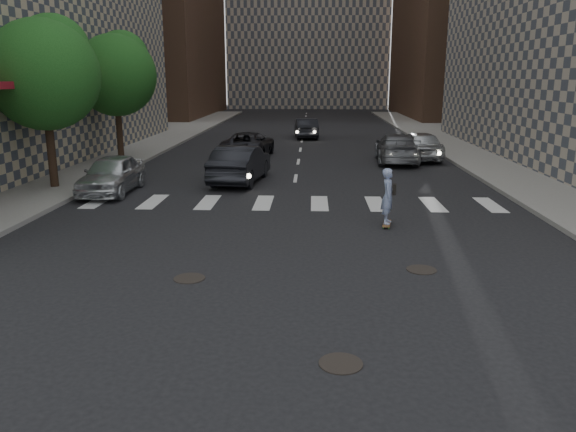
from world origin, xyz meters
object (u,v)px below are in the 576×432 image
at_px(traffic_car_a, 240,164).
at_px(traffic_car_c, 248,144).
at_px(tree_b, 46,70).
at_px(silver_sedan, 112,174).
at_px(traffic_car_d, 419,145).
at_px(skateboarder, 388,196).
at_px(tree_c, 117,71).
at_px(traffic_car_b, 397,148).
at_px(traffic_car_e, 306,128).

height_order(traffic_car_a, traffic_car_c, traffic_car_a).
height_order(tree_b, silver_sedan, tree_b).
bearing_deg(traffic_car_d, traffic_car_c, -8.16).
bearing_deg(skateboarder, traffic_car_c, 122.25).
bearing_deg(skateboarder, tree_c, 144.08).
height_order(tree_c, silver_sedan, tree_c).
bearing_deg(tree_b, silver_sedan, -13.57).
distance_m(tree_c, traffic_car_c, 7.86).
distance_m(skateboarder, silver_sedan, 11.00).
distance_m(tree_c, traffic_car_a, 10.17).
bearing_deg(skateboarder, silver_sedan, 166.08).
height_order(traffic_car_a, traffic_car_b, traffic_car_a).
relative_size(tree_b, traffic_car_b, 1.27).
bearing_deg(skateboarder, traffic_car_b, 91.33).
bearing_deg(tree_c, traffic_car_c, 13.84).
distance_m(traffic_car_b, traffic_car_d, 1.70).
bearing_deg(tree_c, silver_sedan, -74.06).
relative_size(traffic_car_c, traffic_car_d, 1.10).
bearing_deg(traffic_car_b, traffic_car_c, -9.05).
bearing_deg(traffic_car_d, traffic_car_e, -63.52).
relative_size(silver_sedan, traffic_car_c, 0.84).
xyz_separation_m(tree_c, skateboarder, (12.45, -13.17, -3.72)).
relative_size(silver_sedan, traffic_car_b, 0.83).
distance_m(tree_b, silver_sedan, 4.66).
distance_m(traffic_car_b, traffic_car_c, 8.19).
bearing_deg(silver_sedan, traffic_car_d, 34.45).
height_order(skateboarder, silver_sedan, skateboarder).
height_order(tree_b, traffic_car_d, tree_b).
relative_size(traffic_car_a, traffic_car_e, 1.10).
bearing_deg(silver_sedan, tree_b, 165.87).
bearing_deg(traffic_car_b, traffic_car_a, 42.25).
bearing_deg(tree_b, traffic_car_a, 14.64).
distance_m(traffic_car_a, traffic_car_e, 17.98).
bearing_deg(traffic_car_d, skateboarder, 72.52).
distance_m(tree_b, traffic_car_c, 12.32).
xyz_separation_m(tree_b, traffic_car_c, (6.61, 9.63, -3.94)).
height_order(tree_b, tree_c, same).
xyz_separation_m(traffic_car_a, traffic_car_b, (7.47, 5.97, -0.04)).
distance_m(tree_b, traffic_car_a, 8.32).
bearing_deg(tree_b, skateboarder, -22.56).
distance_m(traffic_car_a, traffic_car_d, 11.26).
relative_size(skateboarder, traffic_car_e, 0.41).
distance_m(skateboarder, traffic_car_e, 24.98).
bearing_deg(traffic_car_e, traffic_car_a, 76.95).
xyz_separation_m(skateboarder, silver_sedan, (-10.00, 4.58, -0.20)).
xyz_separation_m(tree_b, traffic_car_a, (7.13, 1.86, -3.86)).
bearing_deg(tree_c, tree_b, -90.00).
height_order(traffic_car_b, traffic_car_c, traffic_car_b).
relative_size(tree_b, traffic_car_e, 1.52).
height_order(tree_c, traffic_car_b, tree_c).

